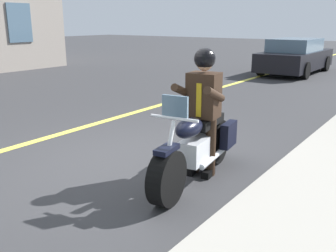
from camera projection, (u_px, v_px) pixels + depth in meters
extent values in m
plane|color=#333335|center=(128.00, 161.00, 5.74)|extent=(80.00, 80.00, 0.00)
cube|color=#E5DB4C|center=(47.00, 138.00, 6.87)|extent=(60.00, 0.16, 0.01)
cylinder|color=black|center=(167.00, 178.00, 4.31)|extent=(0.68, 0.29, 0.66)
cylinder|color=black|center=(215.00, 141.00, 5.63)|extent=(0.68, 0.29, 0.66)
cube|color=silver|center=(195.00, 150.00, 4.96)|extent=(0.59, 0.36, 0.32)
ellipsoid|color=black|center=(189.00, 128.00, 4.70)|extent=(0.59, 0.36, 0.24)
cube|color=black|center=(206.00, 121.00, 5.18)|extent=(0.73, 0.38, 0.12)
cube|color=black|center=(229.00, 135.00, 5.44)|extent=(0.41, 0.18, 0.36)
cube|color=black|center=(201.00, 131.00, 5.64)|extent=(0.41, 0.18, 0.36)
cylinder|color=silver|center=(168.00, 155.00, 4.25)|extent=(0.35, 0.10, 0.76)
cylinder|color=silver|center=(174.00, 118.00, 4.28)|extent=(0.12, 0.60, 0.04)
cube|color=black|center=(167.00, 149.00, 4.21)|extent=(0.38, 0.21, 0.06)
cylinder|color=silver|center=(214.00, 157.00, 5.19)|extent=(0.90, 0.21, 0.08)
cube|color=slate|center=(175.00, 108.00, 4.26)|extent=(0.09, 0.32, 0.28)
cylinder|color=black|center=(211.00, 146.00, 5.12)|extent=(0.14, 0.14, 0.84)
cube|color=black|center=(208.00, 173.00, 5.17)|extent=(0.27, 0.15, 0.10)
cylinder|color=black|center=(195.00, 144.00, 5.23)|extent=(0.14, 0.14, 0.84)
cube|color=black|center=(192.00, 170.00, 5.28)|extent=(0.27, 0.15, 0.10)
cube|color=black|center=(204.00, 95.00, 4.99)|extent=(0.37, 0.44, 0.60)
cube|color=#B28C14|center=(199.00, 100.00, 4.86)|extent=(0.03, 0.07, 0.44)
cylinder|color=black|center=(215.00, 94.00, 4.72)|extent=(0.56, 0.18, 0.28)
cylinder|color=black|center=(183.00, 91.00, 4.92)|extent=(0.56, 0.18, 0.28)
sphere|color=tan|center=(205.00, 63.00, 4.87)|extent=(0.22, 0.22, 0.22)
sphere|color=black|center=(205.00, 59.00, 4.86)|extent=(0.28, 0.28, 0.28)
cube|color=black|center=(295.00, 60.00, 15.32)|extent=(4.60, 1.80, 0.70)
cube|color=slate|center=(295.00, 46.00, 15.01)|extent=(2.40, 1.60, 0.60)
cylinder|color=black|center=(287.00, 61.00, 16.99)|extent=(0.64, 0.22, 0.64)
cylinder|color=black|center=(326.00, 64.00, 16.03)|extent=(0.64, 0.22, 0.64)
cylinder|color=black|center=(261.00, 67.00, 14.73)|extent=(0.64, 0.22, 0.64)
cylinder|color=black|center=(305.00, 70.00, 13.77)|extent=(0.64, 0.22, 0.64)
cube|color=slate|center=(20.00, 23.00, 15.71)|extent=(1.10, 0.06, 1.60)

